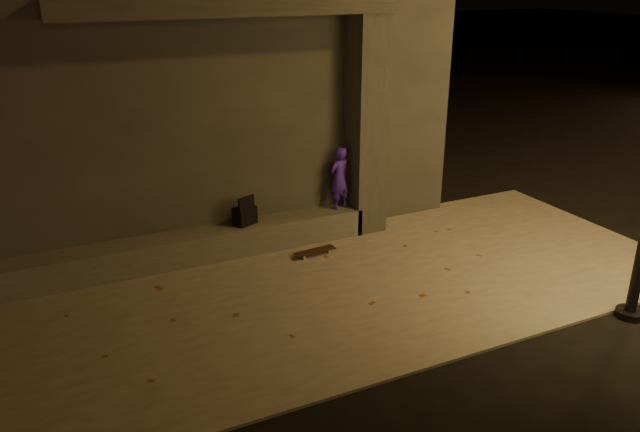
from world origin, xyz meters
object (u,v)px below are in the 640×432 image
column (367,127)px  skateboard (315,251)px  backpack (245,214)px  skateboarder (339,178)px

column → skateboard: size_ratio=5.14×
backpack → skateboard: bearing=-57.7°
skateboarder → skateboard: (-0.76, -0.65, -0.92)m
column → backpack: column is taller
skateboarder → backpack: bearing=-17.8°
backpack → skateboard: size_ratio=0.70×
skateboarder → column: bearing=162.2°
column → skateboarder: (-0.50, 0.00, -0.82)m
column → backpack: (-2.18, 0.00, -1.18)m
backpack → column: bearing=-22.4°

